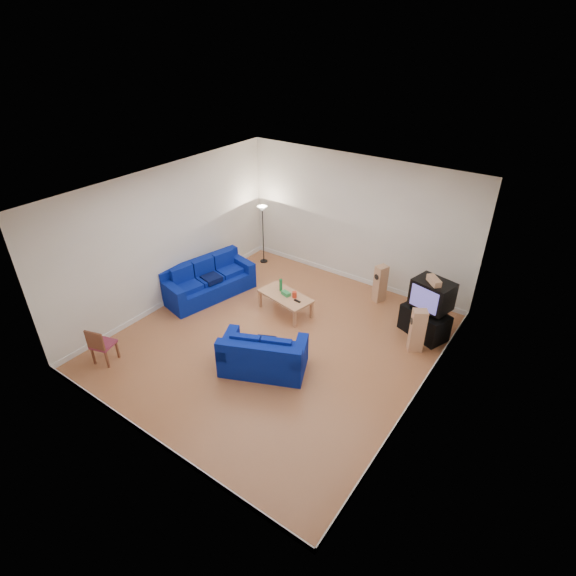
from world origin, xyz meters
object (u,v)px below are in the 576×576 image
Objects in this scene: sofa_three_seat at (207,283)px; sofa_loveseat at (263,357)px; coffee_table at (285,297)px; television at (432,294)px; tv_stand at (424,322)px.

sofa_three_seat is 1.28× the size of sofa_loveseat.
television is (2.93, 1.04, 0.59)m from coffee_table.
tv_stand is at bearing 30.16° from sofa_loveseat.
sofa_loveseat reaches higher than coffee_table.
sofa_three_seat is 5.21m from television.
television is at bearing 119.30° from sofa_three_seat.
sofa_three_seat reaches higher than sofa_loveseat.
television reaches higher than coffee_table.
sofa_loveseat is 2.04m from coffee_table.
coffee_table is at bearing -139.58° from tv_stand.
sofa_loveseat reaches higher than tv_stand.
sofa_loveseat is at bearing -66.45° from coffee_table.
tv_stand is at bearing -129.98° from television.
television reaches higher than sofa_three_seat.
sofa_three_seat is 2.06m from coffee_table.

